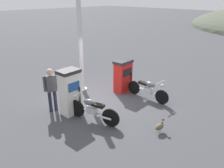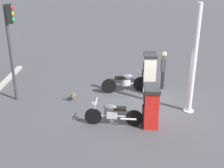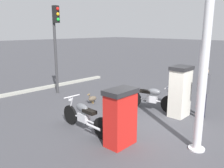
{
  "view_description": "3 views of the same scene",
  "coord_description": "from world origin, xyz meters",
  "px_view_note": "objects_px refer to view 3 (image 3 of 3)",
  "views": [
    {
      "loc": [
        6.36,
        -5.76,
        4.2
      ],
      "look_at": [
        0.77,
        -0.09,
        1.02
      ],
      "focal_mm": 36.19,
      "sensor_mm": 36.0,
      "label": 1
    },
    {
      "loc": [
        0.43,
        11.0,
        5.63
      ],
      "look_at": [
        1.4,
        0.47,
        1.09
      ],
      "focal_mm": 49.2,
      "sensor_mm": 36.0,
      "label": 2
    },
    {
      "loc": [
        -3.82,
        5.48,
        2.9
      ],
      "look_at": [
        1.28,
        0.44,
        1.21
      ],
      "focal_mm": 37.42,
      "sensor_mm": 36.0,
      "label": 3
    }
  ],
  "objects_px": {
    "wandering_duck": "(92,98)",
    "canopy_support_pole": "(204,71)",
    "attendant_person": "(203,89)",
    "roadside_traffic_light": "(56,35)",
    "fuel_pump_far": "(120,117)",
    "motorcycle_near_pump": "(152,98)",
    "motorcycle_far_pump": "(84,116)",
    "fuel_pump_near": "(180,91)"
  },
  "relations": [
    {
      "from": "wandering_duck",
      "to": "roadside_traffic_light",
      "type": "distance_m",
      "value": 3.35
    },
    {
      "from": "motorcycle_near_pump",
      "to": "canopy_support_pole",
      "type": "xyz_separation_m",
      "value": [
        -2.52,
        1.57,
        1.51
      ]
    },
    {
      "from": "fuel_pump_far",
      "to": "wandering_duck",
      "type": "height_order",
      "value": "fuel_pump_far"
    },
    {
      "from": "attendant_person",
      "to": "motorcycle_far_pump",
      "type": "bearing_deg",
      "value": 60.51
    },
    {
      "from": "fuel_pump_near",
      "to": "fuel_pump_far",
      "type": "distance_m",
      "value": 2.92
    },
    {
      "from": "motorcycle_near_pump",
      "to": "roadside_traffic_light",
      "type": "height_order",
      "value": "roadside_traffic_light"
    },
    {
      "from": "fuel_pump_far",
      "to": "wandering_duck",
      "type": "relative_size",
      "value": 3.21
    },
    {
      "from": "fuel_pump_near",
      "to": "canopy_support_pole",
      "type": "bearing_deg",
      "value": 130.72
    },
    {
      "from": "attendant_person",
      "to": "roadside_traffic_light",
      "type": "xyz_separation_m",
      "value": [
        6.04,
        1.72,
        1.66
      ]
    },
    {
      "from": "fuel_pump_near",
      "to": "fuel_pump_far",
      "type": "relative_size",
      "value": 1.17
    },
    {
      "from": "motorcycle_near_pump",
      "to": "wandering_duck",
      "type": "bearing_deg",
      "value": 26.9
    },
    {
      "from": "wandering_duck",
      "to": "canopy_support_pole",
      "type": "bearing_deg",
      "value": 173.74
    },
    {
      "from": "motorcycle_far_pump",
      "to": "wandering_duck",
      "type": "relative_size",
      "value": 4.48
    },
    {
      "from": "fuel_pump_far",
      "to": "motorcycle_near_pump",
      "type": "bearing_deg",
      "value": -69.72
    },
    {
      "from": "fuel_pump_near",
      "to": "motorcycle_near_pump",
      "type": "xyz_separation_m",
      "value": [
        1.01,
        0.18,
        -0.41
      ]
    },
    {
      "from": "motorcycle_near_pump",
      "to": "motorcycle_far_pump",
      "type": "relative_size",
      "value": 0.98
    },
    {
      "from": "attendant_person",
      "to": "roadside_traffic_light",
      "type": "height_order",
      "value": "roadside_traffic_light"
    },
    {
      "from": "canopy_support_pole",
      "to": "attendant_person",
      "type": "bearing_deg",
      "value": -67.45
    },
    {
      "from": "motorcycle_near_pump",
      "to": "motorcycle_far_pump",
      "type": "height_order",
      "value": "motorcycle_near_pump"
    },
    {
      "from": "attendant_person",
      "to": "wandering_duck",
      "type": "xyz_separation_m",
      "value": [
        3.73,
        1.63,
        -0.76
      ]
    },
    {
      "from": "fuel_pump_near",
      "to": "motorcycle_far_pump",
      "type": "relative_size",
      "value": 0.84
    },
    {
      "from": "fuel_pump_far",
      "to": "canopy_support_pole",
      "type": "bearing_deg",
      "value": -142.34
    },
    {
      "from": "attendant_person",
      "to": "wandering_duck",
      "type": "distance_m",
      "value": 4.14
    },
    {
      "from": "fuel_pump_far",
      "to": "motorcycle_near_pump",
      "type": "distance_m",
      "value": 2.93
    },
    {
      "from": "fuel_pump_near",
      "to": "canopy_support_pole",
      "type": "distance_m",
      "value": 2.56
    },
    {
      "from": "motorcycle_far_pump",
      "to": "fuel_pump_near",
      "type": "bearing_deg",
      "value": -113.37
    },
    {
      "from": "attendant_person",
      "to": "canopy_support_pole",
      "type": "height_order",
      "value": "canopy_support_pole"
    },
    {
      "from": "attendant_person",
      "to": "wandering_duck",
      "type": "relative_size",
      "value": 3.71
    },
    {
      "from": "motorcycle_far_pump",
      "to": "roadside_traffic_light",
      "type": "distance_m",
      "value": 4.96
    },
    {
      "from": "motorcycle_near_pump",
      "to": "wandering_duck",
      "type": "relative_size",
      "value": 4.37
    },
    {
      "from": "wandering_duck",
      "to": "roadside_traffic_light",
      "type": "xyz_separation_m",
      "value": [
        2.31,
        0.09,
        2.43
      ]
    },
    {
      "from": "motorcycle_far_pump",
      "to": "roadside_traffic_light",
      "type": "xyz_separation_m",
      "value": [
        4.1,
        -1.71,
        2.2
      ]
    },
    {
      "from": "motorcycle_near_pump",
      "to": "fuel_pump_far",
      "type": "bearing_deg",
      "value": 110.28
    },
    {
      "from": "wandering_duck",
      "to": "motorcycle_far_pump",
      "type": "bearing_deg",
      "value": 134.8
    },
    {
      "from": "fuel_pump_near",
      "to": "roadside_traffic_light",
      "type": "distance_m",
      "value": 5.85
    },
    {
      "from": "canopy_support_pole",
      "to": "motorcycle_near_pump",
      "type": "bearing_deg",
      "value": -31.94
    },
    {
      "from": "roadside_traffic_light",
      "to": "canopy_support_pole",
      "type": "height_order",
      "value": "canopy_support_pole"
    },
    {
      "from": "fuel_pump_near",
      "to": "attendant_person",
      "type": "height_order",
      "value": "fuel_pump_near"
    },
    {
      "from": "fuel_pump_far",
      "to": "canopy_support_pole",
      "type": "xyz_separation_m",
      "value": [
        -1.51,
        -1.16,
        1.23
      ]
    },
    {
      "from": "fuel_pump_near",
      "to": "wandering_duck",
      "type": "relative_size",
      "value": 3.74
    },
    {
      "from": "wandering_duck",
      "to": "canopy_support_pole",
      "type": "distance_m",
      "value": 4.96
    },
    {
      "from": "fuel_pump_near",
      "to": "motorcycle_near_pump",
      "type": "height_order",
      "value": "fuel_pump_near"
    }
  ]
}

